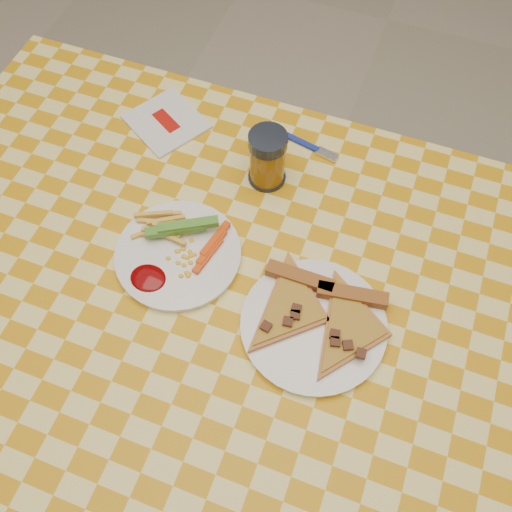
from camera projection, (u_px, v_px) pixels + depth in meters
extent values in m
plane|color=beige|center=(237.00, 406.00, 1.62)|extent=(8.00, 8.00, 0.00)
cylinder|color=white|center=(95.00, 188.00, 1.57)|extent=(0.06, 0.06, 0.71)
cylinder|color=white|center=(491.00, 314.00, 1.38)|extent=(0.06, 0.06, 0.71)
cube|color=#532E1C|center=(224.00, 295.00, 0.99)|extent=(1.20, 0.80, 0.04)
cylinder|color=white|center=(178.00, 255.00, 0.99)|extent=(0.28, 0.28, 0.01)
cylinder|color=white|center=(313.00, 326.00, 0.93)|extent=(0.24, 0.24, 0.01)
cube|color=#17640F|center=(182.00, 227.00, 0.98)|extent=(0.11, 0.08, 0.02)
cube|color=#E1430A|center=(212.00, 247.00, 0.98)|extent=(0.07, 0.09, 0.02)
ellipsoid|color=#6B0203|center=(148.00, 278.00, 0.96)|extent=(0.06, 0.05, 0.01)
cube|color=brown|center=(300.00, 278.00, 0.95)|extent=(0.12, 0.02, 0.02)
cube|color=brown|center=(352.00, 296.00, 0.93)|extent=(0.12, 0.04, 0.02)
cylinder|color=black|center=(267.00, 177.00, 1.08)|extent=(0.07, 0.07, 0.01)
cylinder|color=#814F0E|center=(267.00, 162.00, 1.04)|extent=(0.06, 0.06, 0.09)
cylinder|color=black|center=(268.00, 141.00, 0.99)|extent=(0.07, 0.07, 0.02)
cube|color=silver|center=(166.00, 122.00, 1.15)|extent=(0.19, 0.18, 0.01)
cube|color=#AD1109|center=(166.00, 121.00, 1.14)|extent=(0.07, 0.06, 0.00)
cube|color=#162998|center=(297.00, 140.00, 1.12)|extent=(0.10, 0.03, 0.01)
cube|color=white|center=(327.00, 154.00, 1.11)|extent=(0.05, 0.03, 0.00)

